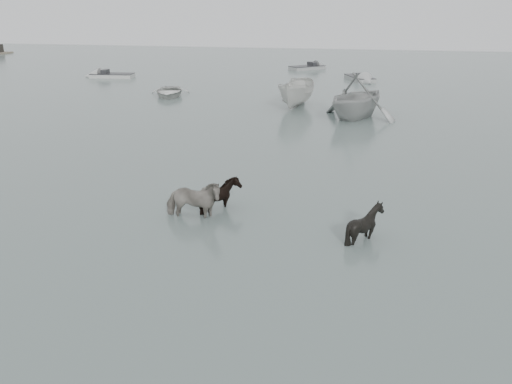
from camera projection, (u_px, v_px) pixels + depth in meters
ground at (250, 236)px, 14.78m from camera, size 140.00×140.00×0.00m
pony_pinto at (193, 195)px, 15.79m from camera, size 1.95×0.97×1.60m
pony_dark at (221, 192)px, 16.48m from camera, size 1.21×1.38×1.30m
pony_black at (365, 217)px, 14.40m from camera, size 1.39×1.28×1.38m
rowboat_lead at (169, 90)px, 37.71m from camera, size 3.99×4.81×0.86m
rowboat_trail at (358, 94)px, 29.91m from camera, size 6.76×7.06×2.88m
boat_small at (297, 92)px, 33.37m from camera, size 2.57×5.36×1.99m
skiff_outer at (112, 74)px, 47.42m from camera, size 5.66×2.26×0.75m
skiff_mid at (360, 76)px, 45.61m from camera, size 3.49×5.60×0.75m
skiff_far at (307, 66)px, 53.54m from camera, size 4.96×4.76×0.75m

